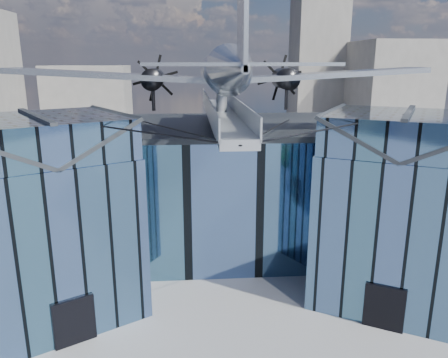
{
  "coord_description": "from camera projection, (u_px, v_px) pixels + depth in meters",
  "views": [
    {
      "loc": [
        -2.16,
        -25.41,
        14.58
      ],
      "look_at": [
        0.0,
        2.0,
        7.2
      ],
      "focal_mm": 35.0,
      "sensor_mm": 36.0,
      "label": 1
    }
  ],
  "objects": [
    {
      "name": "ground_plane",
      "position": [
        226.0,
        294.0,
        28.41
      ],
      "size": [
        120.0,
        120.0,
        0.0
      ],
      "primitive_type": "plane",
      "color": "gray"
    },
    {
      "name": "museum",
      "position": [
        220.0,
        187.0,
        32.57
      ],
      "size": [
        32.88,
        24.5,
        17.6
      ],
      "color": "#45678D",
      "rests_on": "ground"
    },
    {
      "name": "bg_towers",
      "position": [
        210.0,
        90.0,
        74.54
      ],
      "size": [
        77.0,
        24.5,
        26.0
      ],
      "color": "slate",
      "rests_on": "ground"
    }
  ]
}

